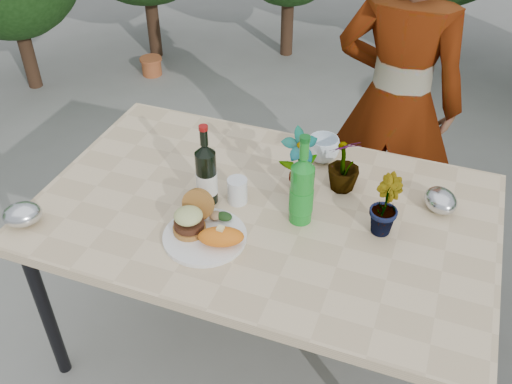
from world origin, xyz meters
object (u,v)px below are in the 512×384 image
(dinner_plate, at_px, (205,237))
(wine_bottle, at_px, (206,175))
(patio_table, at_px, (264,220))
(person, at_px, (396,103))

(dinner_plate, height_order, wine_bottle, wine_bottle)
(dinner_plate, bearing_deg, patio_table, 59.09)
(patio_table, bearing_deg, person, 68.92)
(patio_table, distance_m, dinner_plate, 0.26)
(person, bearing_deg, patio_table, 71.70)
(patio_table, relative_size, person, 1.01)
(person, bearing_deg, dinner_plate, 69.54)
(patio_table, relative_size, dinner_plate, 5.71)
(wine_bottle, height_order, person, person)
(dinner_plate, xyz_separation_m, wine_bottle, (-0.07, 0.19, 0.11))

